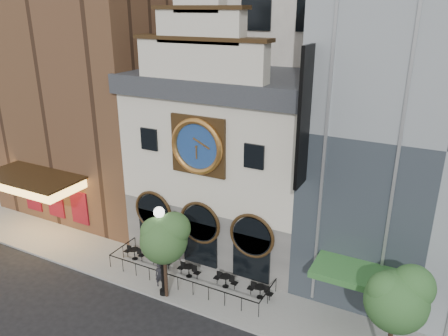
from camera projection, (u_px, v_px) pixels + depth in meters
ground at (167, 303)px, 25.50m from camera, size 120.00×120.00×0.00m
sidewalk at (190, 280)px, 27.55m from camera, size 44.00×5.00×0.15m
clock_building at (228, 157)px, 29.66m from camera, size 12.60×8.78×18.65m
theater_building at (97, 55)px, 35.03m from camera, size 14.00×15.60×25.00m
cafe_railing at (189, 273)px, 27.36m from camera, size 10.60×2.60×0.90m
bistro_0 at (134, 253)px, 29.51m from camera, size 1.58×0.68×0.90m
bistro_1 at (161, 261)px, 28.62m from camera, size 1.58×0.68×0.90m
bistro_2 at (189, 270)px, 27.59m from camera, size 1.58×0.68×0.90m
bistro_3 at (226, 280)px, 26.58m from camera, size 1.58×0.68×0.90m
bistro_4 at (260, 291)px, 25.59m from camera, size 1.58×0.68×0.90m
pedestrian at (160, 275)px, 26.61m from camera, size 0.64×0.65×1.52m
lamppost at (161, 242)px, 24.81m from camera, size 1.82×0.80×5.74m
tree_left at (165, 237)px, 24.52m from camera, size 2.82×2.71×5.43m
tree_right at (398, 297)px, 19.21m from camera, size 2.92×2.81×5.62m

